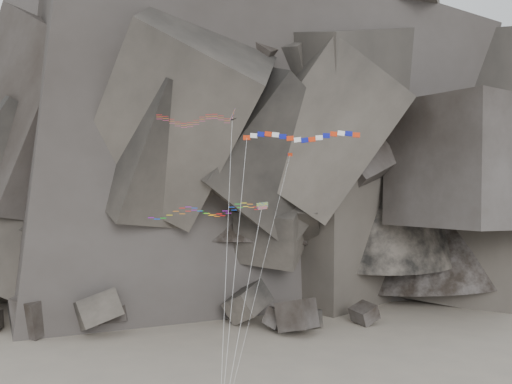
{
  "coord_description": "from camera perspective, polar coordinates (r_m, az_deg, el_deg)",
  "views": [
    {
      "loc": [
        -1.36,
        -56.03,
        24.19
      ],
      "look_at": [
        2.17,
        6.0,
        22.95
      ],
      "focal_mm": 40.0,
      "sensor_mm": 36.0,
      "label": 1
    }
  ],
  "objects": [
    {
      "name": "pennant_kite",
      "position": [
        57.12,
        1.77,
        -2.91
      ],
      "size": [
        7.72,
        11.57,
        25.54
      ],
      "rotation": [
        0.0,
        0.0,
        0.37
      ],
      "color": "red",
      "rests_on": "ground"
    },
    {
      "name": "parafoil_kite",
      "position": [
        56.77,
        -5.4,
        -1.91
      ],
      "size": [
        12.24,
        8.67,
        20.51
      ],
      "rotation": [
        0.0,
        0.0,
        0.24
      ],
      "color": "#BCD90C",
      "rests_on": "ground"
    },
    {
      "name": "delta_kite",
      "position": [
        58.62,
        -6.54,
        7.2
      ],
      "size": [
        8.61,
        10.62,
        30.06
      ],
      "rotation": [
        0.0,
        0.0,
        -0.2
      ],
      "color": "red",
      "rests_on": "ground"
    },
    {
      "name": "boulder_field",
      "position": [
        95.09,
        -10.54,
        -12.28
      ],
      "size": [
        65.29,
        14.37,
        8.57
      ],
      "color": "#47423F",
      "rests_on": "ground"
    },
    {
      "name": "headland",
      "position": [
        127.29,
        -2.65,
        9.18
      ],
      "size": [
        110.0,
        70.0,
        84.0
      ],
      "primitive_type": null,
      "color": "#514A42",
      "rests_on": "ground"
    },
    {
      "name": "banner_kite",
      "position": [
        57.71,
        4.45,
        5.44
      ],
      "size": [
        14.04,
        10.25,
        27.64
      ],
      "rotation": [
        0.0,
        0.0,
        -0.2
      ],
      "color": "red",
      "rests_on": "ground"
    }
  ]
}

